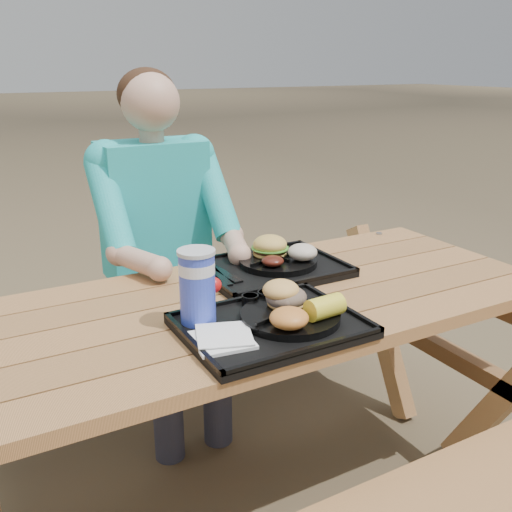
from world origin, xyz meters
TOP-DOWN VIEW (x-y plane):
  - ground at (0.00, 0.00)m, footprint 60.00×60.00m
  - picnic_table at (0.00, 0.00)m, footprint 1.80×1.49m
  - tray_near at (-0.07, -0.21)m, footprint 0.45×0.35m
  - tray_far at (0.15, 0.17)m, footprint 0.45×0.35m
  - plate_near at (-0.01, -0.21)m, footprint 0.26×0.26m
  - plate_far at (0.18, 0.18)m, footprint 0.26×0.26m
  - napkin_stack at (-0.22, -0.24)m, footprint 0.15×0.15m
  - soda_cup at (-0.23, -0.10)m, footprint 0.09×0.09m
  - condiment_bbq at (-0.06, -0.07)m, footprint 0.05×0.05m
  - condiment_mustard at (-0.01, -0.08)m, footprint 0.05×0.05m
  - sandwich at (0.00, -0.16)m, footprint 0.10×0.10m
  - mac_cheese at (-0.06, -0.28)m, footprint 0.10×0.10m
  - corn_cob at (0.05, -0.28)m, footprint 0.10×0.10m
  - cutlery_far at (-0.02, 0.17)m, footprint 0.04×0.17m
  - burger at (0.17, 0.22)m, footprint 0.12×0.12m
  - baked_beans at (0.13, 0.12)m, footprint 0.07×0.07m
  - potato_salad at (0.24, 0.12)m, footprint 0.10×0.10m
  - diner at (-0.06, 0.68)m, footprint 0.48×0.84m

SIDE VIEW (x-z plane):
  - ground at x=0.00m, z-range 0.00..0.00m
  - picnic_table at x=0.00m, z-range 0.00..0.75m
  - diner at x=-0.06m, z-range 0.00..1.28m
  - tray_near at x=-0.07m, z-range 0.75..0.77m
  - tray_far at x=0.15m, z-range 0.75..0.77m
  - cutlery_far at x=-0.02m, z-range 0.77..0.78m
  - napkin_stack at x=-0.22m, z-range 0.77..0.79m
  - plate_near at x=-0.01m, z-range 0.77..0.79m
  - plate_far at x=0.18m, z-range 0.77..0.79m
  - condiment_bbq at x=-0.06m, z-range 0.77..0.80m
  - condiment_mustard at x=-0.01m, z-range 0.77..0.80m
  - baked_beans at x=0.13m, z-range 0.79..0.82m
  - mac_cheese at x=-0.06m, z-range 0.79..0.84m
  - potato_salad at x=0.24m, z-range 0.79..0.84m
  - corn_cob at x=0.05m, z-range 0.79..0.85m
  - burger at x=0.17m, z-range 0.79..0.89m
  - sandwich at x=0.00m, z-range 0.79..0.90m
  - soda_cup at x=-0.23m, z-range 0.77..0.95m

